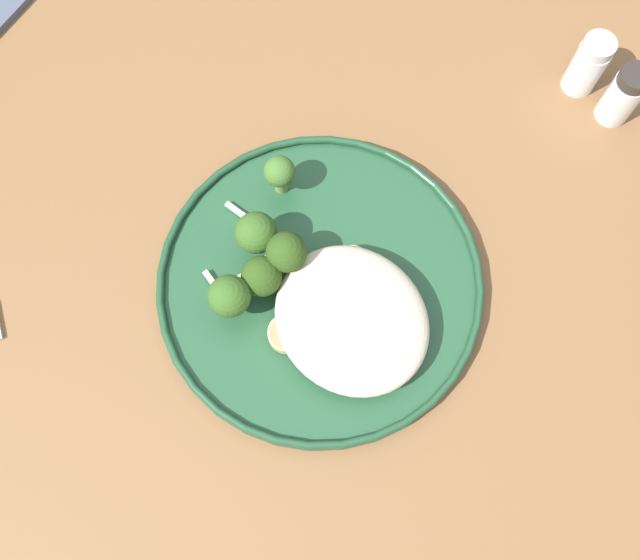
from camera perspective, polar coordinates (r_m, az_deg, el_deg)
ground at (r=1.39m, az=-1.77°, el=-10.15°), size 6.00×6.00×0.00m
wooden_dining_table at (r=0.74m, az=-3.27°, el=-3.24°), size 1.40×1.00×0.74m
dinner_plate at (r=0.66m, az=0.00°, el=-0.31°), size 0.29×0.29×0.02m
noodle_bed at (r=0.63m, az=2.47°, el=-3.04°), size 0.14×0.12×0.04m
seared_scallop_center_golden at (r=0.64m, az=2.78°, el=-2.55°), size 0.03×0.03×0.01m
seared_scallop_half_hidden at (r=0.63m, az=-2.56°, el=-4.16°), size 0.03×0.03×0.01m
seared_scallop_on_noodles at (r=0.65m, az=2.51°, el=1.25°), size 0.03×0.03×0.01m
seared_scallop_large_seared at (r=0.64m, az=3.88°, el=-0.77°), size 0.03×0.03×0.01m
seared_scallop_tiny_bay at (r=0.64m, az=-1.73°, el=-0.41°), size 0.03×0.03×0.01m
broccoli_floret_rear_charred at (r=0.62m, az=-7.00°, el=-1.27°), size 0.04×0.04×0.05m
broccoli_floret_tall_stalk at (r=0.63m, az=-2.60°, el=2.12°), size 0.04×0.04×0.06m
broccoli_floret_right_tilted at (r=0.66m, az=-3.12°, el=8.24°), size 0.03×0.03×0.05m
broccoli_floret_near_rim at (r=0.63m, az=-4.85°, el=0.01°), size 0.04×0.04×0.05m
broccoli_floret_small_sprig at (r=0.64m, az=-4.94°, el=3.60°), size 0.04×0.04×0.05m
onion_sliver_short_strip at (r=0.67m, az=-5.41°, el=4.57°), size 0.06×0.02×0.00m
onion_sliver_pale_crescent at (r=0.65m, az=-7.77°, el=-0.87°), size 0.05×0.01×0.00m
onion_sliver_long_sliver at (r=0.66m, az=-5.49°, el=0.70°), size 0.01×0.04×0.00m
salt_shaker at (r=0.77m, az=19.96°, el=15.33°), size 0.03×0.03×0.07m
pepper_shaker at (r=0.76m, az=22.33°, el=13.03°), size 0.03×0.03×0.07m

